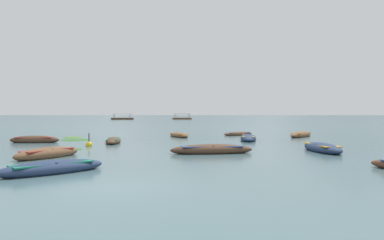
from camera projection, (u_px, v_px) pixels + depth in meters
ground_plane at (184, 115)px, 1509.41m from camera, size 6000.00×6000.00×0.00m
mountain_1 at (39, 74)px, 2345.44m from camera, size 1686.72×1686.72×542.77m
mountain_2 at (204, 84)px, 2158.99m from camera, size 1241.58×1241.58×378.92m
mountain_3 at (358, 71)px, 2525.46m from camera, size 1801.60×1801.60×617.85m
rowboat_0 at (179, 135)px, 32.06m from camera, size 2.34×3.67×0.52m
rowboat_1 at (301, 135)px, 32.22m from camera, size 3.52×4.13×0.62m
rowboat_3 at (238, 134)px, 34.72m from camera, size 3.39×2.49×0.44m
rowboat_4 at (48, 154)px, 16.76m from camera, size 2.67×3.63×0.61m
rowboat_6 at (248, 138)px, 27.94m from camera, size 1.94×4.62×0.57m
rowboat_7 at (322, 148)px, 19.52m from camera, size 1.41×4.07×0.61m
rowboat_8 at (53, 168)px, 12.37m from camera, size 3.55×3.37×0.54m
rowboat_9 at (212, 150)px, 18.61m from camera, size 4.53×1.82×0.61m
rowboat_10 at (35, 140)px, 25.66m from camera, size 3.55×1.12×0.64m
rowboat_13 at (113, 141)px, 25.44m from camera, size 1.46×3.93×0.50m
ferry_0 at (122, 118)px, 140.60m from camera, size 9.02×5.78×2.54m
ferry_1 at (182, 118)px, 144.03m from camera, size 7.94×4.15×2.54m
mooring_buoy at (89, 145)px, 22.70m from camera, size 0.43×0.43×0.97m
weed_patch_2 at (76, 140)px, 28.36m from camera, size 3.09×3.13×0.14m
weed_patch_3 at (47, 139)px, 29.27m from camera, size 1.39×2.13×0.14m
weed_patch_4 at (58, 149)px, 20.86m from camera, size 3.25×1.96×0.14m
weed_patch_5 at (73, 137)px, 31.39m from camera, size 1.90×2.76×0.14m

